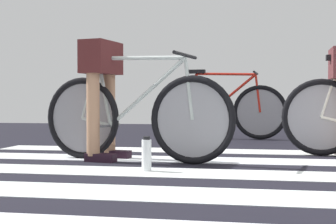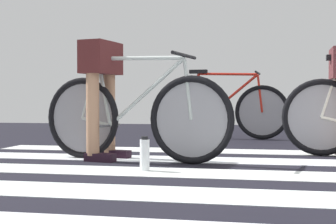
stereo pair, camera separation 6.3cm
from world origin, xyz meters
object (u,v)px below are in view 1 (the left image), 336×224
object	(u,v)px
bicycle_3_of_3	(221,110)
water_bottle	(147,155)
bicycle_1_of_3	(134,116)
cyclist_1_of_3	(102,83)

from	to	relation	value
bicycle_3_of_3	water_bottle	size ratio (longest dim) A/B	6.83
water_bottle	bicycle_1_of_3	bearing A→B (deg)	112.47
bicycle_1_of_3	cyclist_1_of_3	bearing A→B (deg)	-180.00
water_bottle	bicycle_3_of_3	bearing A→B (deg)	83.59
cyclist_1_of_3	bicycle_3_of_3	size ratio (longest dim) A/B	0.59
cyclist_1_of_3	water_bottle	world-z (taller)	cyclist_1_of_3
cyclist_1_of_3	water_bottle	bearing A→B (deg)	-37.38
bicycle_1_of_3	water_bottle	distance (m)	0.65
cyclist_1_of_3	water_bottle	size ratio (longest dim) A/B	4.02
bicycle_3_of_3	water_bottle	distance (m)	3.12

